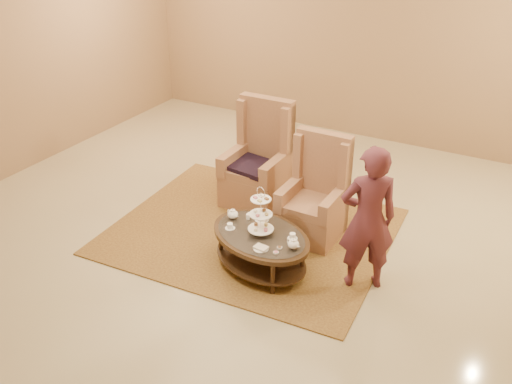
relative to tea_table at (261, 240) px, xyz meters
The scene contains 8 objects.
ground 0.47m from the tea_table, 148.48° to the left, with size 8.00×8.00×0.00m, color #B9AD89.
ceiling 0.47m from the tea_table, 148.48° to the left, with size 8.00×8.00×0.02m, color white.
wall_back 4.38m from the tea_table, 93.42° to the left, with size 8.00×0.04×3.50m, color #9A7A54.
rug 0.84m from the tea_table, 126.97° to the left, with size 3.34×2.83×0.02m.
tea_table is the anchor object (origin of this frame).
armchair_left 1.56m from the tea_table, 119.45° to the left, with size 0.74×0.76×1.36m.
armchair_right 0.97m from the tea_table, 77.65° to the left, with size 0.67×0.70×1.24m.
person 1.17m from the tea_table, 14.40° to the left, with size 0.69×0.63×1.58m.
Camera 1 is at (2.68, -4.64, 3.68)m, focal length 40.00 mm.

